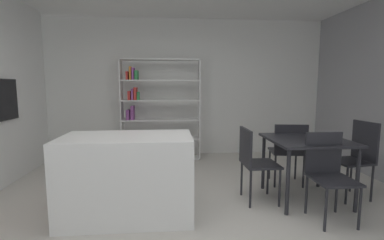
{
  "coord_description": "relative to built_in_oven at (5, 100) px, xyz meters",
  "views": [
    {
      "loc": [
        -0.1,
        -2.74,
        1.44
      ],
      "look_at": [
        0.16,
        0.34,
        1.04
      ],
      "focal_mm": 25.98,
      "sensor_mm": 36.0,
      "label": 1
    }
  ],
  "objects": [
    {
      "name": "dining_chair_far",
      "position": [
        3.98,
        -0.37,
        -0.68
      ],
      "size": [
        0.51,
        0.48,
        0.9
      ],
      "rotation": [
        0.0,
        0.0,
        3.0
      ],
      "color": "#232328",
      "rests_on": "ground_plane"
    },
    {
      "name": "ground_plane",
      "position": [
        2.39,
        -1.34,
        -1.23
      ],
      "size": [
        8.52,
        8.52,
        0.0
      ],
      "primitive_type": "plane",
      "color": "beige"
    },
    {
      "name": "dining_table",
      "position": [
        3.99,
        -0.85,
        -0.54
      ],
      "size": [
        0.93,
        0.91,
        0.78
      ],
      "color": "#232328",
      "rests_on": "ground_plane"
    },
    {
      "name": "dining_chair_window_side",
      "position": [
        4.67,
        -0.84,
        -0.65
      ],
      "size": [
        0.46,
        0.45,
        0.98
      ],
      "rotation": [
        0.0,
        0.0,
        -1.45
      ],
      "color": "#232328",
      "rests_on": "ground_plane"
    },
    {
      "name": "built_in_oven",
      "position": [
        0.0,
        0.0,
        0.0
      ],
      "size": [
        0.06,
        0.58,
        0.58
      ],
      "color": "black",
      "rests_on": "ground_plane"
    },
    {
      "name": "dining_chair_near",
      "position": [
        3.99,
        -1.33,
        -0.69
      ],
      "size": [
        0.41,
        0.45,
        0.92
      ],
      "rotation": [
        0.0,
        0.0,
        -0.0
      ],
      "color": "#232328",
      "rests_on": "ground_plane"
    },
    {
      "name": "dining_chair_island_side",
      "position": [
        3.31,
        -0.85,
        -0.68
      ],
      "size": [
        0.42,
        0.45,
        0.91
      ],
      "rotation": [
        0.0,
        0.0,
        1.58
      ],
      "color": "#232328",
      "rests_on": "ground_plane"
    },
    {
      "name": "back_partition",
      "position": [
        2.39,
        1.63,
        0.14
      ],
      "size": [
        6.21,
        0.06,
        2.75
      ],
      "primitive_type": "cube",
      "color": "white",
      "rests_on": "ground_plane"
    },
    {
      "name": "kitchen_island",
      "position": [
        1.84,
        -1.12,
        -0.79
      ],
      "size": [
        1.38,
        0.77,
        0.89
      ],
      "primitive_type": "cube",
      "color": "white",
      "rests_on": "ground_plane"
    },
    {
      "name": "open_bookshelf",
      "position": [
        2.03,
        1.24,
        -0.21
      ],
      "size": [
        1.49,
        0.31,
        1.92
      ],
      "color": "white",
      "rests_on": "ground_plane"
    }
  ]
}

